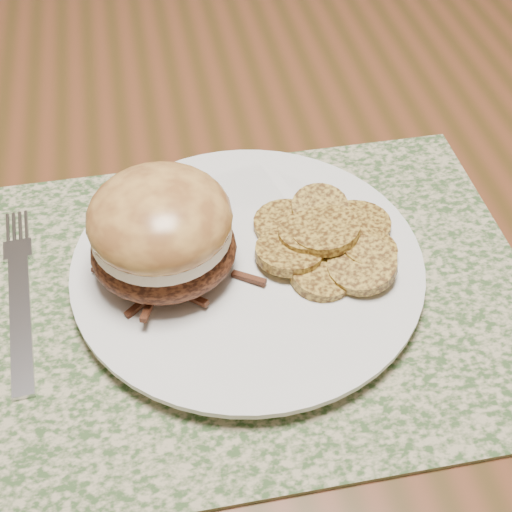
{
  "coord_description": "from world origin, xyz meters",
  "views": [
    {
      "loc": [
        -0.11,
        -0.45,
        1.18
      ],
      "look_at": [
        -0.04,
        -0.09,
        0.79
      ],
      "focal_mm": 50.0,
      "sensor_mm": 36.0,
      "label": 1
    }
  ],
  "objects_px": {
    "dinner_plate": "(248,267)",
    "fork": "(20,294)",
    "dining_table": "(281,269)",
    "pork_sandwich": "(161,231)"
  },
  "relations": [
    {
      "from": "dining_table",
      "to": "fork",
      "type": "height_order",
      "value": "fork"
    },
    {
      "from": "pork_sandwich",
      "to": "fork",
      "type": "height_order",
      "value": "pork_sandwich"
    },
    {
      "from": "pork_sandwich",
      "to": "fork",
      "type": "xyz_separation_m",
      "value": [
        -0.11,
        0.01,
        -0.05
      ]
    },
    {
      "from": "dining_table",
      "to": "dinner_plate",
      "type": "height_order",
      "value": "dinner_plate"
    },
    {
      "from": "pork_sandwich",
      "to": "fork",
      "type": "distance_m",
      "value": 0.13
    },
    {
      "from": "dining_table",
      "to": "fork",
      "type": "relative_size",
      "value": 7.86
    },
    {
      "from": "dinner_plate",
      "to": "fork",
      "type": "height_order",
      "value": "dinner_plate"
    },
    {
      "from": "dining_table",
      "to": "pork_sandwich",
      "type": "height_order",
      "value": "pork_sandwich"
    },
    {
      "from": "dinner_plate",
      "to": "fork",
      "type": "xyz_separation_m",
      "value": [
        -0.18,
        0.01,
        -0.01
      ]
    },
    {
      "from": "dinner_plate",
      "to": "pork_sandwich",
      "type": "relative_size",
      "value": 2.08
    }
  ]
}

